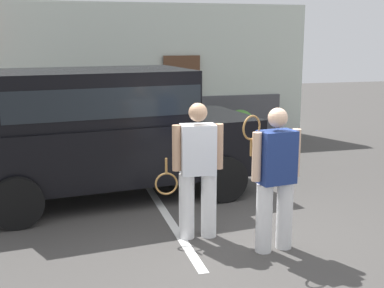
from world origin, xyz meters
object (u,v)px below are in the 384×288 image
object	(u,v)px
parked_suv	(105,127)
tennis_player_woman	(275,177)
potted_plant_by_porch	(240,127)
tennis_player_man	(197,169)

from	to	relation	value
parked_suv	tennis_player_woman	bearing A→B (deg)	-63.98
parked_suv	tennis_player_woman	xyz separation A→B (m)	(1.74, -2.70, -0.23)
tennis_player_woman	potted_plant_by_porch	bearing A→B (deg)	-114.61
tennis_player_man	potted_plant_by_porch	bearing A→B (deg)	-111.03
potted_plant_by_porch	tennis_player_woman	bearing A→B (deg)	-106.37
parked_suv	tennis_player_woman	size ratio (longest dim) A/B	2.74
tennis_player_woman	potted_plant_by_porch	size ratio (longest dim) A/B	1.96
tennis_player_man	potted_plant_by_porch	world-z (taller)	tennis_player_man
parked_suv	tennis_player_man	size ratio (longest dim) A/B	2.73
tennis_player_woman	parked_suv	bearing A→B (deg)	-65.48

